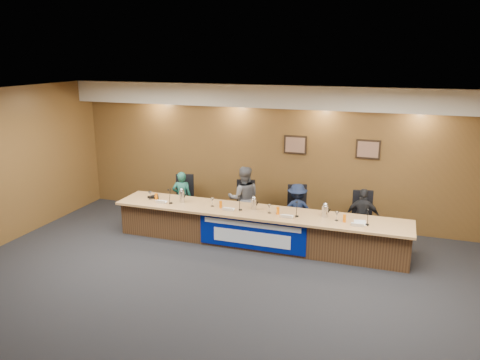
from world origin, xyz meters
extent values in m
plane|color=black|center=(0.00, 0.00, 0.00)|extent=(10.00, 10.00, 0.00)
cube|color=silver|center=(0.00, 0.00, 3.20)|extent=(10.00, 8.00, 0.04)
cube|color=brown|center=(0.00, 4.00, 1.60)|extent=(10.00, 0.04, 3.20)
cube|color=beige|center=(0.00, 3.75, 2.95)|extent=(10.00, 0.50, 0.50)
cube|color=#492E19|center=(0.00, 2.40, 0.35)|extent=(6.00, 0.80, 0.70)
cube|color=tan|center=(0.00, 2.35, 0.72)|extent=(6.10, 0.95, 0.05)
cube|color=#001077|center=(0.00, 1.99, 0.38)|extent=(2.20, 0.02, 0.65)
cube|color=silver|center=(0.00, 1.97, 0.58)|extent=(2.00, 0.01, 0.10)
cube|color=silver|center=(0.00, 1.97, 0.30)|extent=(1.60, 0.01, 0.28)
cube|color=black|center=(0.40, 3.97, 1.85)|extent=(0.52, 0.04, 0.42)
cube|color=black|center=(2.00, 3.97, 1.85)|extent=(0.52, 0.04, 0.42)
imported|color=#1D5B4B|center=(-2.07, 3.12, 0.61)|extent=(0.52, 0.43, 1.22)
imported|color=#54555A|center=(-0.55, 3.12, 0.73)|extent=(0.86, 0.76, 1.46)
imported|color=#111A33|center=(0.66, 3.12, 0.59)|extent=(0.86, 0.65, 1.17)
imported|color=black|center=(2.04, 3.12, 0.60)|extent=(0.70, 0.30, 1.20)
cube|color=black|center=(-2.07, 3.22, 0.48)|extent=(0.60, 0.60, 0.08)
cube|color=black|center=(-0.55, 3.22, 0.48)|extent=(0.58, 0.58, 0.08)
cube|color=black|center=(0.66, 3.22, 0.48)|extent=(0.61, 0.61, 0.08)
cube|color=black|center=(2.04, 3.22, 0.48)|extent=(0.57, 0.57, 0.08)
cube|color=white|center=(-2.09, 2.13, 0.80)|extent=(0.24, 0.08, 0.10)
cylinder|color=black|center=(-1.89, 2.21, 0.76)|extent=(0.07, 0.07, 0.02)
cylinder|color=orange|center=(-2.30, 2.32, 0.82)|extent=(0.06, 0.06, 0.15)
cylinder|color=silver|center=(-2.45, 2.32, 0.84)|extent=(0.08, 0.08, 0.18)
cube|color=white|center=(-0.56, 2.14, 0.80)|extent=(0.24, 0.08, 0.10)
cylinder|color=black|center=(-0.34, 2.28, 0.76)|extent=(0.07, 0.07, 0.02)
cylinder|color=orange|center=(-0.77, 2.27, 0.82)|extent=(0.06, 0.06, 0.15)
cylinder|color=silver|center=(-0.97, 2.32, 0.84)|extent=(0.08, 0.08, 0.18)
cube|color=white|center=(0.67, 2.11, 0.80)|extent=(0.24, 0.08, 0.10)
cylinder|color=black|center=(0.84, 2.27, 0.76)|extent=(0.07, 0.07, 0.02)
cylinder|color=orange|center=(0.45, 2.29, 0.82)|extent=(0.06, 0.06, 0.15)
cylinder|color=silver|center=(0.27, 2.30, 0.84)|extent=(0.08, 0.08, 0.18)
cube|color=white|center=(2.02, 2.08, 0.80)|extent=(0.24, 0.08, 0.10)
cylinder|color=black|center=(2.19, 2.25, 0.76)|extent=(0.07, 0.07, 0.02)
cylinder|color=orange|center=(1.76, 2.26, 0.82)|extent=(0.06, 0.06, 0.15)
cylinder|color=silver|center=(1.61, 2.30, 0.84)|extent=(0.08, 0.08, 0.18)
cylinder|color=silver|center=(-1.69, 2.36, 0.88)|extent=(0.11, 0.11, 0.26)
cylinder|color=silver|center=(-0.09, 2.42, 0.86)|extent=(0.11, 0.11, 0.22)
cylinder|color=silver|center=(1.36, 2.45, 0.86)|extent=(0.13, 0.13, 0.22)
cylinder|color=black|center=(-2.41, 2.45, 0.78)|extent=(0.32, 0.32, 0.05)
cube|color=white|center=(2.05, 2.33, 0.75)|extent=(0.26, 0.33, 0.01)
camera|label=1|loc=(2.61, -6.30, 3.87)|focal=35.00mm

